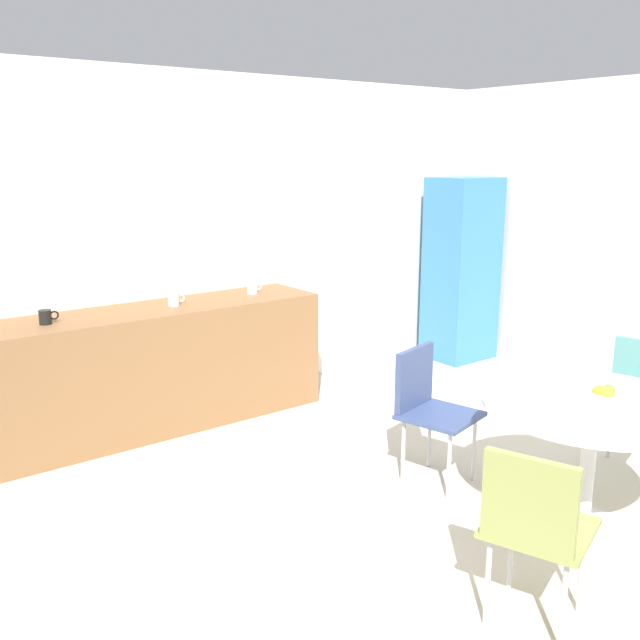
# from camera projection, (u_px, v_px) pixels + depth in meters

# --- Properties ---
(ground_plane) EXTENTS (6.00, 6.00, 0.00)m
(ground_plane) POSITION_uv_depth(u_px,v_px,m) (492.00, 557.00, 3.53)
(ground_plane) COLOR beige
(wall_back) EXTENTS (6.00, 0.10, 2.60)m
(wall_back) POSITION_uv_depth(u_px,v_px,m) (203.00, 242.00, 5.56)
(wall_back) COLOR silver
(wall_back) RESTS_ON ground_plane
(counter_block) EXTENTS (2.47, 0.60, 0.90)m
(counter_block) POSITION_uv_depth(u_px,v_px,m) (160.00, 367.00, 5.14)
(counter_block) COLOR brown
(counter_block) RESTS_ON ground_plane
(locker_cabinet) EXTENTS (0.60, 0.50, 1.77)m
(locker_cabinet) POSITION_uv_depth(u_px,v_px,m) (461.00, 270.00, 6.79)
(locker_cabinet) COLOR #3372B2
(locker_cabinet) RESTS_ON ground_plane
(round_table) EXTENTS (1.14, 1.14, 0.73)m
(round_table) POSITION_uv_depth(u_px,v_px,m) (591.00, 425.00, 3.65)
(round_table) COLOR silver
(round_table) RESTS_ON ground_plane
(chair_olive) EXTENTS (0.54, 0.54, 0.83)m
(chair_olive) POSITION_uv_depth(u_px,v_px,m) (534.00, 520.00, 2.86)
(chair_olive) COLOR silver
(chair_olive) RESTS_ON ground_plane
(chair_teal) EXTENTS (0.52, 0.52, 0.83)m
(chair_teal) POSITION_uv_depth(u_px,v_px,m) (638.00, 390.00, 4.43)
(chair_teal) COLOR silver
(chair_teal) RESTS_ON ground_plane
(chair_navy) EXTENTS (0.51, 0.51, 0.83)m
(chair_navy) POSITION_uv_depth(u_px,v_px,m) (427.00, 399.00, 4.27)
(chair_navy) COLOR silver
(chair_navy) RESTS_ON ground_plane
(fruit_bowl) EXTENTS (0.26, 0.26, 0.11)m
(fruit_bowl) POSITION_uv_depth(u_px,v_px,m) (605.00, 399.00, 3.53)
(fruit_bowl) COLOR silver
(fruit_bowl) RESTS_ON round_table
(mug_white) EXTENTS (0.13, 0.08, 0.09)m
(mug_white) POSITION_uv_depth(u_px,v_px,m) (174.00, 299.00, 5.09)
(mug_white) COLOR white
(mug_white) RESTS_ON counter_block
(mug_green) EXTENTS (0.13, 0.08, 0.09)m
(mug_green) POSITION_uv_depth(u_px,v_px,m) (253.00, 288.00, 5.53)
(mug_green) COLOR white
(mug_green) RESTS_ON counter_block
(mug_red) EXTENTS (0.13, 0.08, 0.09)m
(mug_red) POSITION_uv_depth(u_px,v_px,m) (46.00, 317.00, 4.55)
(mug_red) COLOR black
(mug_red) RESTS_ON counter_block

